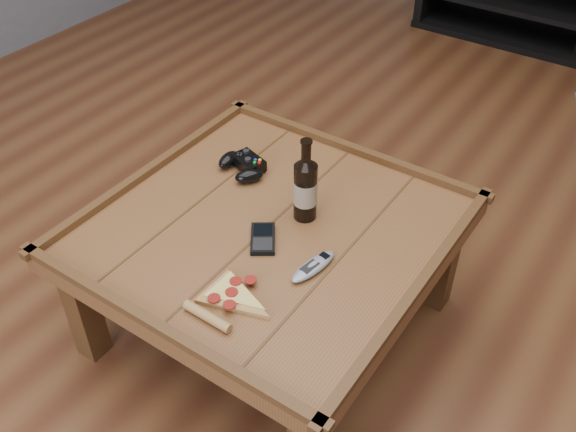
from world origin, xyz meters
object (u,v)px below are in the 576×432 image
Objects in this scene: media_console at (540,1)px; game_controller at (243,165)px; beer_bottle at (305,187)px; coffee_table at (269,240)px; pizza_slice at (228,298)px; smartphone at (263,239)px; remote_control at (313,266)px.

game_controller is at bearing -95.15° from media_console.
beer_bottle is at bearing 2.35° from game_controller.
beer_bottle is (0.06, 0.10, 0.17)m from coffee_table.
beer_bottle reaches higher than pizza_slice.
smartphone is (-0.04, -0.16, -0.10)m from beer_bottle.
remote_control is at bearing -13.29° from game_controller.
coffee_table is at bearing 168.01° from remote_control.
pizza_slice is (0.09, -3.06, 0.21)m from media_console.
smartphone is (0.02, -0.07, 0.07)m from coffee_table.
beer_bottle is at bearing 138.47° from remote_control.
media_console is at bearing 103.81° from remote_control.
media_console is 2.82m from smartphone.
beer_bottle is at bearing 41.35° from smartphone.
beer_bottle reaches higher than remote_control.
pizza_slice is at bearing -109.17° from remote_control.
smartphone is (-0.06, 0.24, -0.00)m from pizza_slice.
pizza_slice is 0.25m from smartphone.
media_console is 2.85m from remote_control.
game_controller reaches higher than pizza_slice.
remote_control is at bearing 62.43° from pizza_slice.
remote_control is (0.21, -2.83, 0.22)m from media_console.
coffee_table is 3.88× the size of pizza_slice.
pizza_slice is 0.26m from remote_control.
media_console is 7.35× the size of game_controller.
game_controller is at bearing 124.72° from pizza_slice.
pizza_slice is (0.09, -0.31, 0.07)m from coffee_table.
coffee_table is at bearing -20.08° from game_controller.
pizza_slice is at bearing -39.45° from game_controller.
game_controller is at bearing 165.36° from beer_bottle.
coffee_table is 0.21m from beer_bottle.
smartphone is at bearing -89.49° from media_console.
media_console is at bearing 90.00° from coffee_table.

